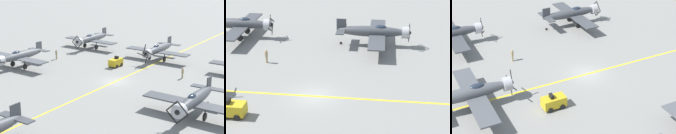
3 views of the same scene
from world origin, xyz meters
TOP-DOWN VIEW (x-y plane):
  - ground_plane at (0.00, 0.00)m, footprint 400.00×400.00m
  - taxiway_stripe at (0.00, 0.00)m, footprint 0.30×160.00m
  - airplane_mid_left at (-14.74, 5.68)m, footprint 12.00×9.98m
  - airplane_near_center at (0.75, -14.80)m, footprint 12.00×9.98m
  - tow_tractor at (4.58, -6.87)m, footprint 1.57×2.60m
  - ground_crew_inspecting at (-7.53, -7.18)m, footprint 0.37×0.37m

SIDE VIEW (x-z plane):
  - ground_plane at x=0.00m, z-range 0.00..0.00m
  - taxiway_stripe at x=0.00m, z-range 0.00..0.01m
  - tow_tractor at x=4.58m, z-range -0.11..1.69m
  - ground_crew_inspecting at x=-7.53m, z-range 0.08..1.76m
  - airplane_mid_left at x=-14.74m, z-range 0.19..3.84m
  - airplane_near_center at x=0.75m, z-range 0.13..3.89m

